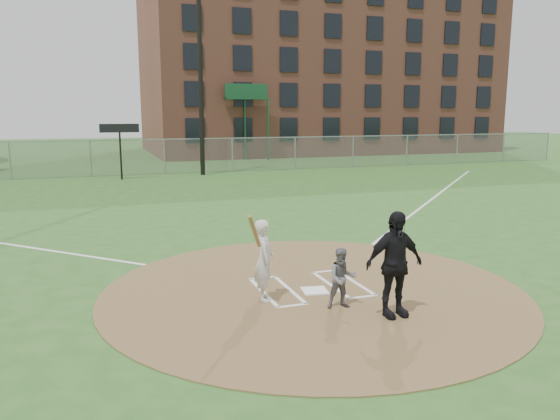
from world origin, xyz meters
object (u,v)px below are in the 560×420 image
object	(u,v)px
batter_at_plate	(264,260)
catcher	(342,278)
home_plate	(315,291)
umpire	(394,264)

from	to	relation	value
batter_at_plate	catcher	bearing A→B (deg)	-35.54
home_plate	batter_at_plate	bearing A→B (deg)	-174.22
catcher	umpire	world-z (taller)	umpire
batter_at_plate	umpire	bearing A→B (deg)	-39.19
umpire	batter_at_plate	world-z (taller)	umpire
catcher	umpire	size ratio (longest dim) A/B	0.59
home_plate	catcher	bearing A→B (deg)	-83.08
umpire	home_plate	bearing A→B (deg)	113.57
catcher	batter_at_plate	world-z (taller)	batter_at_plate
catcher	batter_at_plate	size ratio (longest dim) A/B	0.62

